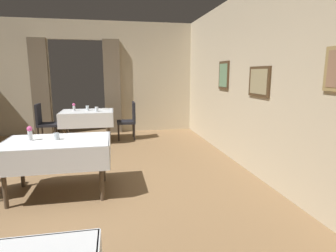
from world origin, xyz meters
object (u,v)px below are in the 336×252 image
at_px(dining_table_far, 87,116).
at_px(glass_mid_b, 56,136).
at_px(glass_far_d, 97,109).
at_px(chair_far_right, 129,119).
at_px(flower_vase_mid, 30,133).
at_px(flower_vase_far, 74,107).
at_px(chair_far_left, 44,121).
at_px(dining_table_mid, 58,148).
at_px(plate_far_c, 105,109).
at_px(glass_far_b, 87,108).

relative_size(dining_table_far, glass_mid_b, 13.38).
bearing_deg(glass_far_d, dining_table_far, 144.30).
relative_size(chair_far_right, glass_mid_b, 10.22).
distance_m(flower_vase_mid, glass_far_d, 2.84).
distance_m(flower_vase_far, glass_far_d, 0.58).
xyz_separation_m(dining_table_far, chair_far_left, (-0.99, 0.09, -0.12)).
distance_m(dining_table_far, glass_mid_b, 2.95).
height_order(chair_far_right, chair_far_left, same).
relative_size(chair_far_left, flower_vase_mid, 4.78).
height_order(dining_table_mid, glass_mid_b, glass_mid_b).
height_order(chair_far_left, flower_vase_far, flower_vase_far).
xyz_separation_m(dining_table_far, flower_vase_far, (-0.30, 0.07, 0.21)).
relative_size(flower_vase_far, plate_far_c, 0.83).
height_order(dining_table_far, flower_vase_far, flower_vase_far).
height_order(chair_far_right, glass_far_d, chair_far_right).
bearing_deg(flower_vase_mid, glass_far_d, 75.51).
bearing_deg(chair_far_left, flower_vase_mid, -80.31).
relative_size(dining_table_mid, glass_mid_b, 15.19).
bearing_deg(dining_table_far, chair_far_right, 4.87).
relative_size(dining_table_mid, chair_far_right, 1.49).
height_order(dining_table_far, glass_mid_b, glass_mid_b).
xyz_separation_m(flower_vase_mid, glass_mid_b, (0.33, -0.02, -0.06)).
distance_m(chair_far_right, chair_far_left, 1.99).
distance_m(dining_table_far, chair_far_left, 1.00).
height_order(dining_table_far, plate_far_c, plate_far_c).
relative_size(dining_table_far, glass_far_b, 10.22).
relative_size(dining_table_far, chair_far_right, 1.31).
bearing_deg(flower_vase_far, dining_table_far, -12.50).
bearing_deg(chair_far_right, flower_vase_mid, -116.13).
relative_size(glass_mid_b, glass_far_b, 0.76).
distance_m(chair_far_right, glass_far_b, 1.03).
distance_m(flower_vase_mid, plate_far_c, 3.33).
distance_m(chair_far_left, glass_far_b, 1.04).
height_order(dining_table_mid, plate_far_c, plate_far_c).
distance_m(flower_vase_far, glass_far_b, 0.31).
relative_size(chair_far_right, glass_far_d, 8.09).
bearing_deg(glass_far_b, flower_vase_far, -177.93).
bearing_deg(chair_far_left, plate_far_c, 8.11).
bearing_deg(flower_vase_far, dining_table_mid, -86.92).
height_order(dining_table_far, glass_far_d, glass_far_d).
xyz_separation_m(dining_table_mid, glass_far_b, (0.14, 3.05, 0.16)).
height_order(glass_mid_b, flower_vase_far, flower_vase_far).
bearing_deg(flower_vase_far, glass_far_b, 2.07).
height_order(chair_far_right, plate_far_c, chair_far_right).
bearing_deg(dining_table_far, glass_mid_b, -92.89).
height_order(glass_mid_b, plate_far_c, glass_mid_b).
bearing_deg(plate_far_c, dining_table_far, -144.74).
bearing_deg(flower_vase_mid, plate_far_c, 74.57).
bearing_deg(dining_table_mid, glass_mid_b, 106.81).
bearing_deg(glass_far_b, plate_far_c, 27.40).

